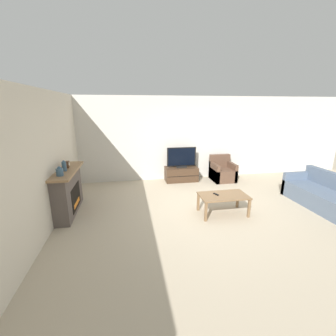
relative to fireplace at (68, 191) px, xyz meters
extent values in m
plane|color=tan|center=(3.19, -0.40, -0.52)|extent=(24.00, 24.00, 0.00)
cube|color=beige|center=(3.19, 2.11, 0.83)|extent=(12.00, 0.06, 2.70)
cube|color=beige|center=(-0.19, -0.40, 0.83)|extent=(0.06, 12.00, 2.70)
cube|color=#564C47|center=(0.00, 0.00, -0.04)|extent=(0.32, 1.44, 0.98)
cube|color=black|center=(0.16, 0.00, -0.15)|extent=(0.01, 0.79, 0.54)
cube|color=orange|center=(0.16, 0.00, -0.30)|extent=(0.01, 0.55, 0.11)
cube|color=#93704C|center=(0.03, 0.00, 0.48)|extent=(0.44, 1.56, 0.05)
cylinder|color=#385670|center=(0.02, -0.47, 0.58)|extent=(0.14, 0.14, 0.15)
sphere|color=#385670|center=(0.02, -0.47, 0.66)|extent=(0.08, 0.08, 0.08)
cylinder|color=#385670|center=(0.02, -0.12, 0.60)|extent=(0.09, 0.09, 0.20)
sphere|color=#385670|center=(0.02, -0.12, 0.71)|extent=(0.05, 0.05, 0.05)
cube|color=brown|center=(0.02, 0.16, 0.58)|extent=(0.07, 0.11, 0.15)
cylinder|color=white|center=(0.05, 0.16, 0.59)|extent=(0.00, 0.08, 0.08)
cube|color=#422D1E|center=(3.06, 1.78, -0.29)|extent=(1.05, 0.52, 0.46)
cube|color=black|center=(3.06, 1.52, -0.29)|extent=(1.03, 0.01, 0.01)
cube|color=black|center=(3.06, 1.78, -0.04)|extent=(0.33, 0.18, 0.04)
cube|color=black|center=(3.06, 1.78, 0.29)|extent=(0.94, 0.03, 0.62)
cube|color=black|center=(3.06, 1.76, 0.29)|extent=(0.87, 0.01, 0.55)
cube|color=brown|center=(4.43, 1.59, -0.32)|extent=(0.70, 0.76, 0.40)
cube|color=brown|center=(4.43, 1.90, 0.08)|extent=(0.70, 0.14, 0.41)
cube|color=brown|center=(4.13, 1.59, -0.23)|extent=(0.10, 0.76, 0.58)
cube|color=brown|center=(4.73, 1.59, -0.23)|extent=(0.10, 0.76, 0.58)
cube|color=brown|center=(3.44, -0.69, -0.08)|extent=(1.07, 0.61, 0.03)
cube|color=brown|center=(2.95, -0.96, -0.31)|extent=(0.05, 0.05, 0.43)
cube|color=brown|center=(3.94, -0.96, -0.31)|extent=(0.05, 0.05, 0.43)
cube|color=brown|center=(2.95, -0.43, -0.31)|extent=(0.05, 0.05, 0.43)
cube|color=brown|center=(3.94, -0.43, -0.31)|extent=(0.05, 0.05, 0.43)
cube|color=black|center=(3.29, -0.64, -0.06)|extent=(0.09, 0.15, 0.02)
cube|color=slate|center=(5.97, -0.87, -0.31)|extent=(0.85, 2.07, 0.42)
cube|color=slate|center=(5.97, 0.11, -0.21)|extent=(0.85, 0.11, 0.63)
camera|label=1|loc=(1.39, -5.08, 1.84)|focal=24.00mm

